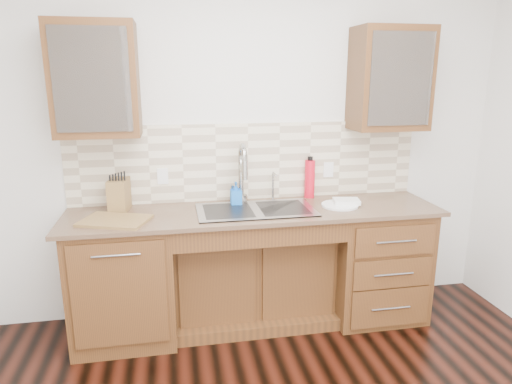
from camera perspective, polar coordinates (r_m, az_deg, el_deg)
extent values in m
cube|color=silver|center=(3.56, -1.19, 6.28)|extent=(4.00, 0.10, 2.70)
cube|color=#593014|center=(3.45, -16.12, -10.44)|extent=(0.70, 0.62, 0.88)
cube|color=#593014|center=(3.59, -0.39, -10.35)|extent=(1.20, 0.44, 0.70)
cube|color=#593014|center=(3.75, 14.45, -8.22)|extent=(0.70, 0.62, 0.88)
cube|color=#84705B|center=(3.30, -0.08, -2.50)|extent=(2.70, 0.65, 0.03)
cube|color=beige|center=(3.53, -1.02, 3.80)|extent=(2.70, 0.02, 0.59)
cube|color=#9E9EA5|center=(3.31, -0.03, -3.73)|extent=(0.84, 0.46, 0.19)
cylinder|color=#999993|center=(3.44, -1.88, 1.90)|extent=(0.04, 0.04, 0.40)
cylinder|color=#999993|center=(3.51, 2.14, 0.83)|extent=(0.02, 0.02, 0.24)
cube|color=#593014|center=(3.29, -19.41, 13.10)|extent=(0.55, 0.34, 0.75)
cube|color=#593014|center=(3.64, 16.38, 13.39)|extent=(0.55, 0.34, 0.75)
cube|color=white|center=(3.48, -11.58, 1.95)|extent=(0.08, 0.01, 0.12)
cube|color=white|center=(3.69, 9.03, 2.77)|extent=(0.08, 0.01, 0.12)
imported|color=blue|center=(3.40, -2.52, -0.21)|extent=(0.08, 0.08, 0.18)
cylinder|color=red|center=(3.62, 6.73, 1.63)|extent=(0.10, 0.10, 0.30)
cylinder|color=white|center=(3.44, 10.43, -1.63)|extent=(0.28, 0.28, 0.02)
cube|color=white|center=(3.47, 11.24, -1.14)|extent=(0.21, 0.17, 0.03)
cube|color=brown|center=(3.41, -16.73, -0.33)|extent=(0.15, 0.22, 0.23)
cube|color=#946643|center=(3.17, -17.22, -3.43)|extent=(0.50, 0.43, 0.02)
imported|color=white|center=(3.32, -21.96, 12.05)|extent=(0.16, 0.16, 0.10)
imported|color=white|center=(3.28, -17.72, 12.24)|extent=(0.10, 0.10, 0.09)
imported|color=white|center=(3.59, 14.46, 12.76)|extent=(0.14, 0.14, 0.11)
imported|color=silver|center=(3.69, 17.69, 12.46)|extent=(0.12, 0.12, 0.09)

